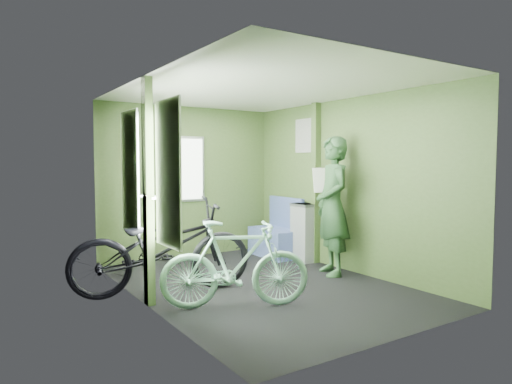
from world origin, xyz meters
TOP-DOWN VIEW (x-y plane):
  - room at (-0.04, 0.04)m, footprint 4.00×4.02m
  - bicycle_black at (-1.12, 0.25)m, footprint 2.10×1.20m
  - bicycle_mint at (-0.69, -0.59)m, footprint 1.55×1.07m
  - passenger at (1.07, -0.06)m, footprint 0.63×0.77m
  - waste_box at (1.26, 0.74)m, footprint 0.25×0.35m
  - bench_seat at (1.14, 1.28)m, footprint 0.50×0.87m

SIDE VIEW (x-z plane):
  - bicycle_black at x=-1.12m, z-range -0.55..0.55m
  - bicycle_mint at x=-0.69m, z-range -0.46..0.46m
  - bench_seat at x=1.14m, z-range -0.19..0.72m
  - waste_box at x=1.26m, z-range 0.00..0.85m
  - passenger at x=1.07m, z-range 0.00..1.79m
  - room at x=-0.04m, z-range 0.28..2.59m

